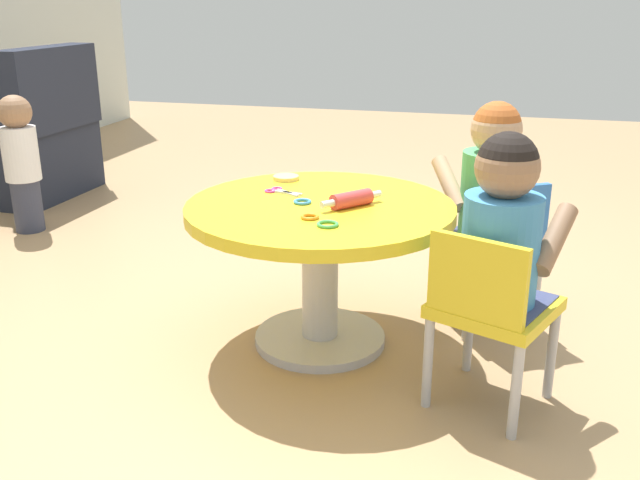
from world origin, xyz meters
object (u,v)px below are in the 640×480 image
object	(u,v)px
seated_child_left	(503,227)
rolling_pin	(351,199)
toddler_standing	(21,160)
craft_scissors	(280,191)
craft_table	(320,239)
child_chair_left	(490,309)
seated_child_right	(492,177)
child_chair_right	(492,244)
armchair_dark	(21,143)

from	to	relation	value
seated_child_left	rolling_pin	xyz separation A→B (m)	(0.22, 0.46, -0.02)
toddler_standing	craft_scissors	world-z (taller)	toddler_standing
craft_table	child_chair_left	distance (m)	0.62
seated_child_right	craft_scissors	bearing A→B (deg)	107.90
child_chair_right	craft_scissors	distance (m)	0.76
craft_scissors	rolling_pin	bearing A→B (deg)	-111.98
child_chair_right	seated_child_right	bearing A→B (deg)	31.40
child_chair_right	seated_child_right	world-z (taller)	seated_child_right
child_chair_left	toddler_standing	size ratio (longest dim) A/B	0.80
seated_child_left	rolling_pin	bearing A→B (deg)	64.71
rolling_pin	child_chair_right	bearing A→B (deg)	-55.64
craft_table	child_chair_right	size ratio (longest dim) A/B	1.61
child_chair_left	seated_child_left	distance (m)	0.23
armchair_dark	craft_scissors	world-z (taller)	armchair_dark
craft_table	armchair_dark	xyz separation A→B (m)	(1.37, 2.15, -0.06)
rolling_pin	child_chair_left	bearing A→B (deg)	-119.72
craft_table	child_chair_right	bearing A→B (deg)	-61.85
craft_table	craft_scissors	distance (m)	0.23
seated_child_left	armchair_dark	xyz separation A→B (m)	(1.60, 2.71, -0.22)
seated_child_left	child_chair_right	world-z (taller)	seated_child_left
rolling_pin	seated_child_left	bearing A→B (deg)	-115.29
toddler_standing	child_chair_left	bearing A→B (deg)	-115.07
armchair_dark	craft_table	bearing A→B (deg)	-122.52
seated_child_left	child_chair_right	distance (m)	0.56
craft_table	seated_child_right	bearing A→B (deg)	-58.12
child_chair_left	rolling_pin	xyz separation A→B (m)	(0.26, 0.45, 0.21)
toddler_standing	rolling_pin	size ratio (longest dim) A/B	3.53
child_chair_right	toddler_standing	world-z (taller)	toddler_standing
seated_child_left	seated_child_right	world-z (taller)	same
toddler_standing	rolling_pin	bearing A→B (deg)	-113.86
child_chair_left	armchair_dark	xyz separation A→B (m)	(1.63, 2.70, 0.00)
toddler_standing	child_chair_right	bearing A→B (deg)	-102.66
seated_child_right	child_chair_right	bearing A→B (deg)	-148.60
armchair_dark	craft_scissors	xyz separation A→B (m)	(-1.27, -1.98, 0.18)
craft_table	craft_scissors	world-z (taller)	craft_scissors
craft_table	child_chair_right	distance (m)	0.62
child_chair_right	child_chair_left	bearing A→B (deg)	-178.73
child_chair_left	child_chair_right	distance (m)	0.55
child_chair_left	craft_scissors	xyz separation A→B (m)	(0.37, 0.72, 0.19)
child_chair_right	rolling_pin	distance (m)	0.57
seated_child_left	child_chair_right	size ratio (longest dim) A/B	0.95
seated_child_right	toddler_standing	world-z (taller)	seated_child_right
child_chair_left	rolling_pin	world-z (taller)	rolling_pin
craft_table	craft_scissors	xyz separation A→B (m)	(0.10, 0.17, 0.12)
craft_table	child_chair_left	bearing A→B (deg)	-115.62
seated_child_right	craft_scissors	world-z (taller)	seated_child_right
seated_child_right	rolling_pin	size ratio (longest dim) A/B	2.68
seated_child_left	armchair_dark	bearing A→B (deg)	59.53
seated_child_left	seated_child_right	size ratio (longest dim) A/B	1.00
seated_child_left	craft_scissors	bearing A→B (deg)	65.92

